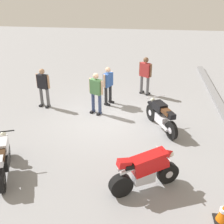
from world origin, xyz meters
TOP-DOWN VIEW (x-y plane):
  - ground_plane at (0.00, 0.00)m, footprint 40.00×40.00m
  - motorcycle_red_sportbike at (3.85, 1.54)m, footprint 1.10×1.81m
  - motorcycle_black_cruiser at (0.63, 2.04)m, footprint 1.91×1.07m
  - motorcycle_silver_cruiser at (3.72, -2.36)m, footprint 1.99×0.94m
  - person_in_green_shirt at (-0.38, -0.47)m, footprint 0.47×0.62m
  - person_in_red_shirt at (-2.60, 1.39)m, footprint 0.51×0.61m
  - person_in_black_shirt at (-0.76, -2.75)m, footprint 0.42×0.64m
  - person_in_blue_shirt at (-1.33, -0.13)m, footprint 0.61×0.46m
  - traffic_cone at (4.73, 3.29)m, footprint 0.36×0.36m

SIDE VIEW (x-z plane):
  - ground_plane at x=0.00m, z-range 0.00..0.00m
  - traffic_cone at x=4.73m, z-range 0.00..0.53m
  - motorcycle_black_cruiser at x=0.63m, z-range -0.02..1.06m
  - motorcycle_silver_cruiser at x=3.72m, z-range -0.02..1.06m
  - motorcycle_red_sportbike at x=3.85m, z-range 0.02..1.17m
  - person_in_blue_shirt at x=-1.33m, z-range 0.11..1.74m
  - person_in_black_shirt at x=-0.76m, z-range 0.11..1.76m
  - person_in_green_shirt at x=-0.38m, z-range 0.12..1.80m
  - person_in_red_shirt at x=-2.60m, z-range 0.14..1.90m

